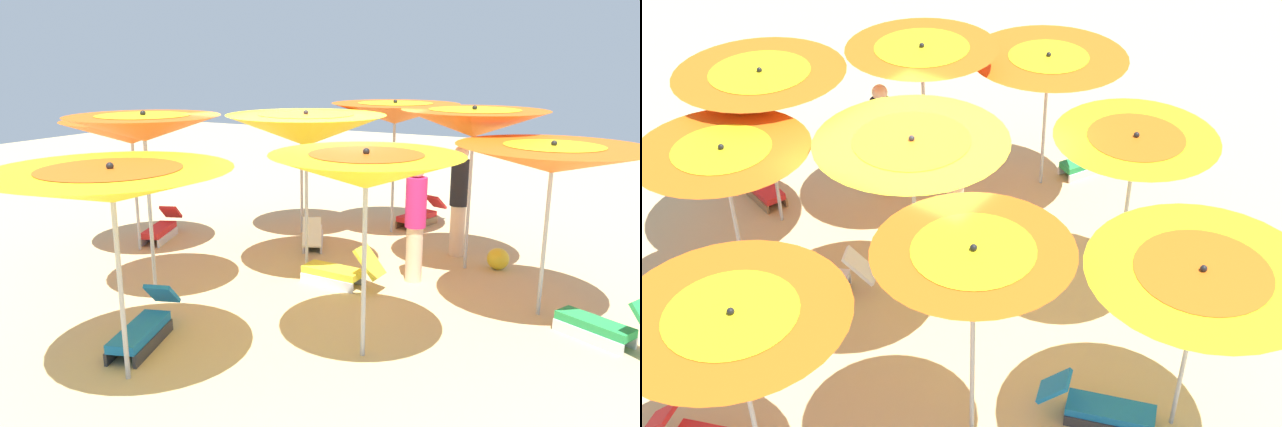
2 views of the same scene
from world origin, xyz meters
TOP-DOWN VIEW (x-y plane):
  - ground at (0.00, 0.00)m, footprint 35.30×35.30m
  - beach_umbrella_0 at (3.24, 0.18)m, footprint 2.18×2.18m
  - beach_umbrella_1 at (1.54, 1.62)m, footprint 1.95×1.95m
  - beach_umbrella_2 at (0.25, 3.40)m, footprint 2.28×2.28m
  - beach_umbrella_3 at (1.33, -2.02)m, footprint 2.08×2.08m
  - beach_umbrella_4 at (0.17, -0.13)m, footprint 2.27×2.27m
  - beach_umbrella_5 at (-1.63, 1.84)m, footprint 1.98×1.98m
  - beach_umbrella_6 at (-0.12, -2.84)m, footprint 2.27×2.27m
  - beach_umbrella_7 at (-1.87, -1.49)m, footprint 2.12×2.12m
  - beach_umbrella_8 at (-3.14, -0.20)m, footprint 2.29×2.29m
  - lounger_0 at (-3.91, 0.28)m, footprint 1.20×0.79m
  - lounger_1 at (3.37, -0.48)m, footprint 0.75×1.27m
  - lounger_2 at (-0.42, -3.57)m, footprint 0.69×1.30m
  - lounger_3 at (-0.47, 0.07)m, footprint 1.22×0.45m
  - lounger_4 at (0.72, -1.32)m, footprint 0.89×1.35m
  - lounger_5 at (0.67, 2.75)m, footprint 0.74×1.33m
  - beachgoer_0 at (-1.57, -2.05)m, footprint 0.30×0.30m
  - beachgoer_1 at (-1.35, -0.58)m, footprint 0.30×0.30m
  - beach_ball at (-2.32, -1.67)m, footprint 0.33×0.33m

SIDE VIEW (x-z plane):
  - ground at x=0.00m, z-range -0.04..0.00m
  - beach_ball at x=-2.32m, z-range 0.00..0.33m
  - lounger_1 at x=3.37m, z-range -0.07..0.45m
  - lounger_2 at x=-0.42m, z-range -0.07..0.45m
  - lounger_5 at x=0.67m, z-range -0.08..0.47m
  - lounger_4 at x=0.72m, z-range -0.12..0.53m
  - lounger_0 at x=-3.91m, z-range -0.11..0.53m
  - lounger_3 at x=-0.47m, z-range -0.10..0.53m
  - beachgoer_1 at x=-1.35m, z-range 0.04..1.80m
  - beachgoer_0 at x=-1.57m, z-range 0.05..1.87m
  - beach_umbrella_8 at x=-3.14m, z-range 0.88..3.08m
  - beach_umbrella_2 at x=0.25m, z-range 0.89..3.09m
  - beach_umbrella_0 at x=3.24m, z-range 0.88..3.12m
  - beach_umbrella_5 at x=-1.63m, z-range 0.90..3.17m
  - beach_umbrella_3 at x=1.33m, z-range 0.92..3.18m
  - beach_umbrella_4 at x=0.17m, z-range 0.95..3.38m
  - beach_umbrella_6 at x=-0.12m, z-range 0.99..3.43m
  - beach_umbrella_7 at x=-1.87m, z-range 0.99..3.48m
  - beach_umbrella_1 at x=1.54m, z-range 1.03..3.53m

